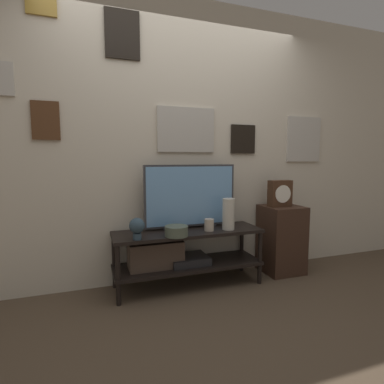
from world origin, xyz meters
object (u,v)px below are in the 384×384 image
(vase_wide_bowl, at_px, (176,231))
(vase_tall_ceramic, at_px, (228,214))
(mantel_clock, at_px, (280,193))
(television, at_px, (190,196))
(decorative_bust, at_px, (137,227))
(candle_jar, at_px, (209,225))

(vase_wide_bowl, bearing_deg, vase_tall_ceramic, 7.90)
(vase_wide_bowl, bearing_deg, mantel_clock, 8.35)
(television, bearing_deg, decorative_bust, -155.60)
(vase_tall_ceramic, height_order, vase_wide_bowl, vase_tall_ceramic)
(television, bearing_deg, candle_jar, -52.91)
(television, relative_size, vase_tall_ceramic, 3.04)
(decorative_bust, bearing_deg, television, 24.40)
(candle_jar, xyz_separation_m, decorative_bust, (-0.67, -0.08, 0.05))
(candle_jar, bearing_deg, mantel_clock, 6.01)
(vase_tall_ceramic, bearing_deg, decorative_bust, -175.15)
(vase_wide_bowl, bearing_deg, television, 49.50)
(vase_wide_bowl, relative_size, mantel_clock, 0.74)
(decorative_bust, xyz_separation_m, mantel_clock, (1.50, 0.17, 0.20))
(vase_tall_ceramic, bearing_deg, vase_wide_bowl, -172.10)
(television, distance_m, mantel_clock, 0.95)
(mantel_clock, bearing_deg, candle_jar, -173.99)
(decorative_bust, bearing_deg, vase_wide_bowl, -0.01)
(candle_jar, bearing_deg, vase_wide_bowl, -166.08)
(vase_tall_ceramic, xyz_separation_m, vase_wide_bowl, (-0.53, -0.07, -0.10))
(candle_jar, distance_m, decorative_bust, 0.68)
(vase_tall_ceramic, distance_m, candle_jar, 0.21)
(vase_tall_ceramic, bearing_deg, candle_jar, 176.92)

